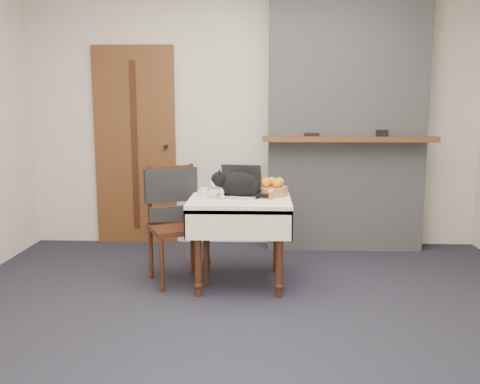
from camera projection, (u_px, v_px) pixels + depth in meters
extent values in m
plane|color=black|center=(249.00, 317.00, 3.59)|extent=(4.50, 4.50, 0.00)
cube|color=beige|center=(253.00, 116.00, 5.36)|extent=(4.50, 0.02, 2.60)
cube|color=brown|center=(135.00, 146.00, 5.43)|extent=(0.82, 0.05, 2.00)
cube|color=#391C0F|center=(135.00, 146.00, 5.40)|extent=(0.06, 0.01, 1.70)
cylinder|color=black|center=(166.00, 147.00, 5.37)|extent=(0.04, 0.06, 0.04)
cube|color=gray|center=(346.00, 117.00, 5.18)|extent=(1.50, 0.30, 2.60)
cube|color=brown|center=(349.00, 139.00, 4.97)|extent=(1.62, 0.18, 0.05)
cube|color=black|center=(312.00, 135.00, 4.98)|extent=(0.14, 0.04, 0.03)
cube|color=black|center=(382.00, 133.00, 4.95)|extent=(0.10, 0.07, 0.06)
cylinder|color=#391C0F|center=(198.00, 254.00, 3.95)|extent=(0.06, 0.06, 0.64)
sphere|color=#391C0F|center=(199.00, 285.00, 3.99)|extent=(0.07, 0.07, 0.07)
cylinder|color=#391C0F|center=(279.00, 255.00, 3.93)|extent=(0.06, 0.06, 0.64)
sphere|color=#391C0F|center=(279.00, 286.00, 3.97)|extent=(0.07, 0.07, 0.07)
cylinder|color=#391C0F|center=(206.00, 235.00, 4.54)|extent=(0.06, 0.06, 0.64)
sphere|color=#391C0F|center=(207.00, 262.00, 4.58)|extent=(0.07, 0.07, 0.07)
cylinder|color=#391C0F|center=(277.00, 236.00, 4.52)|extent=(0.06, 0.06, 0.64)
sphere|color=#391C0F|center=(277.00, 263.00, 4.56)|extent=(0.07, 0.07, 0.07)
cube|color=#F2ECCD|center=(240.00, 201.00, 4.18)|extent=(0.78, 0.78, 0.06)
cube|color=#F2ECCD|center=(238.00, 226.00, 3.82)|extent=(0.78, 0.01, 0.22)
cube|color=#F2ECCD|center=(242.00, 206.00, 4.58)|extent=(0.78, 0.01, 0.22)
cube|color=#F2ECCD|center=(191.00, 214.00, 4.21)|extent=(0.01, 0.78, 0.22)
cube|color=#F2ECCD|center=(289.00, 215.00, 4.18)|extent=(0.01, 0.78, 0.22)
cube|color=#B7B7BC|center=(238.00, 195.00, 4.20)|extent=(0.36, 0.28, 0.02)
cube|color=black|center=(238.00, 194.00, 4.19)|extent=(0.29, 0.20, 0.00)
cube|color=black|center=(242.00, 178.00, 4.31)|extent=(0.33, 0.12, 0.22)
cube|color=#ABDAFA|center=(241.00, 178.00, 4.31)|extent=(0.30, 0.10, 0.20)
ellipsoid|color=black|center=(239.00, 185.00, 4.14)|extent=(0.34, 0.23, 0.20)
ellipsoid|color=black|center=(251.00, 187.00, 4.15)|extent=(0.19, 0.20, 0.16)
sphere|color=black|center=(219.00, 179.00, 4.11)|extent=(0.13, 0.13, 0.11)
ellipsoid|color=white|center=(214.00, 183.00, 4.11)|extent=(0.06, 0.07, 0.06)
ellipsoid|color=white|center=(222.00, 190.00, 4.13)|extent=(0.06, 0.07, 0.08)
cone|color=black|center=(220.00, 172.00, 4.07)|extent=(0.04, 0.05, 0.05)
cone|color=black|center=(219.00, 171.00, 4.14)|extent=(0.04, 0.05, 0.05)
cylinder|color=black|center=(261.00, 196.00, 4.11)|extent=(0.17, 0.07, 0.03)
sphere|color=white|center=(222.00, 196.00, 4.10)|extent=(0.04, 0.04, 0.04)
sphere|color=white|center=(221.00, 195.00, 4.17)|extent=(0.04, 0.04, 0.04)
cylinder|color=silver|center=(204.00, 193.00, 4.16)|extent=(0.07, 0.07, 0.08)
cylinder|color=#B25C15|center=(271.00, 196.00, 4.06)|extent=(0.03, 0.03, 0.06)
cylinder|color=white|center=(271.00, 191.00, 4.06)|extent=(0.04, 0.04, 0.01)
cylinder|color=#AF7046|center=(272.00, 191.00, 4.26)|extent=(0.25, 0.25, 0.07)
sphere|color=orange|center=(266.00, 183.00, 4.22)|extent=(0.07, 0.07, 0.07)
sphere|color=orange|center=(277.00, 183.00, 4.20)|extent=(0.07, 0.07, 0.07)
sphere|color=orange|center=(272.00, 182.00, 4.29)|extent=(0.07, 0.07, 0.07)
sphere|color=gold|center=(279.00, 182.00, 4.27)|extent=(0.07, 0.07, 0.07)
sphere|color=orange|center=(267.00, 182.00, 4.29)|extent=(0.07, 0.07, 0.07)
cube|color=black|center=(264.00, 196.00, 4.22)|extent=(0.11, 0.12, 0.01)
cube|color=#391C0F|center=(177.00, 228.00, 4.24)|extent=(0.55, 0.55, 0.04)
cylinder|color=#391C0F|center=(162.00, 264.00, 4.05)|extent=(0.04, 0.04, 0.44)
cylinder|color=#391C0F|center=(206.00, 259.00, 4.18)|extent=(0.04, 0.04, 0.44)
cylinder|color=#391C0F|center=(151.00, 252.00, 4.37)|extent=(0.04, 0.04, 0.44)
cylinder|color=#391C0F|center=(192.00, 248.00, 4.51)|extent=(0.04, 0.04, 0.44)
cylinder|color=#391C0F|center=(149.00, 196.00, 4.30)|extent=(0.04, 0.04, 0.49)
cylinder|color=#391C0F|center=(192.00, 193.00, 4.43)|extent=(0.04, 0.04, 0.49)
cube|color=#391C0F|center=(171.00, 183.00, 4.35)|extent=(0.33, 0.17, 0.28)
cube|color=black|center=(171.00, 185.00, 4.34)|extent=(0.42, 0.23, 0.28)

